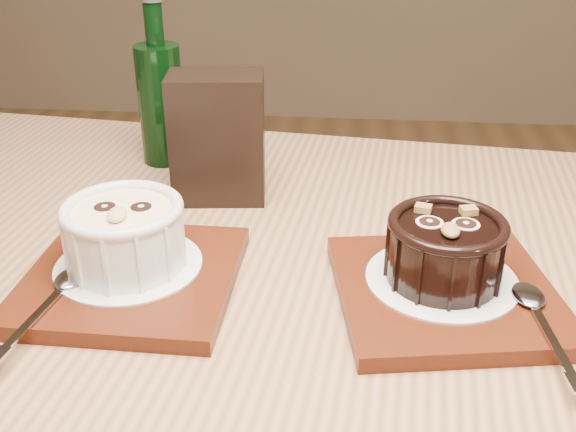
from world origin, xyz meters
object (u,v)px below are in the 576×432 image
(table, at_px, (271,379))
(condiment_stand, at_px, (218,138))
(tray_left, at_px, (132,278))
(ramekin_white, at_px, (125,232))
(ramekin_dark, at_px, (446,247))
(green_bottle, at_px, (161,100))
(tray_right, at_px, (445,293))

(table, relative_size, condiment_stand, 9.11)
(table, distance_m, tray_left, 0.16)
(ramekin_white, bearing_deg, tray_left, -66.94)
(ramekin_white, bearing_deg, table, -12.17)
(ramekin_dark, xyz_separation_m, green_bottle, (-0.31, 0.27, 0.03))
(table, bearing_deg, tray_left, 176.45)
(ramekin_white, height_order, green_bottle, green_bottle)
(table, xyz_separation_m, ramekin_dark, (0.15, 0.02, 0.14))
(ramekin_white, distance_m, tray_right, 0.28)
(ramekin_white, relative_size, condiment_stand, 0.75)
(ramekin_white, relative_size, green_bottle, 0.52)
(table, bearing_deg, ramekin_white, 172.78)
(ramekin_dark, bearing_deg, condiment_stand, 143.10)
(ramekin_white, distance_m, ramekin_dark, 0.27)
(ramekin_white, relative_size, ramekin_dark, 1.06)
(ramekin_dark, distance_m, condiment_stand, 0.29)
(tray_left, relative_size, ramekin_white, 1.71)
(table, bearing_deg, green_bottle, 119.65)
(ramekin_dark, distance_m, green_bottle, 0.42)
(tray_left, distance_m, green_bottle, 0.30)
(condiment_stand, relative_size, green_bottle, 0.69)
(tray_left, height_order, ramekin_dark, ramekin_dark)
(ramekin_white, height_order, tray_right, ramekin_white)
(table, relative_size, ramekin_dark, 12.77)
(green_bottle, bearing_deg, ramekin_dark, -41.21)
(table, xyz_separation_m, green_bottle, (-0.17, 0.29, 0.17))
(tray_left, relative_size, ramekin_dark, 1.80)
(tray_right, distance_m, ramekin_dark, 0.04)
(condiment_stand, bearing_deg, tray_right, -38.83)
(ramekin_dark, bearing_deg, table, -171.85)
(tray_right, height_order, green_bottle, green_bottle)
(table, height_order, condiment_stand, condiment_stand)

